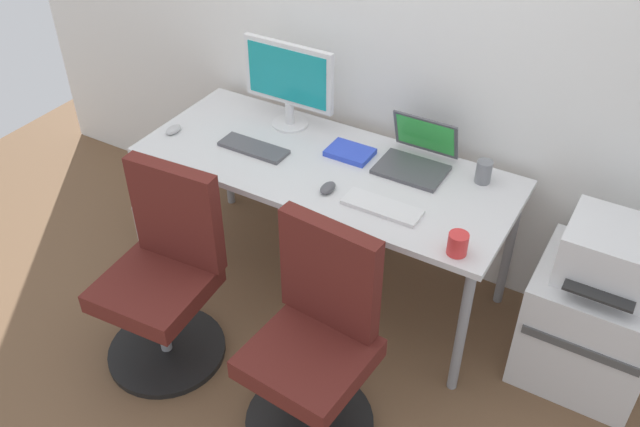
{
  "coord_description": "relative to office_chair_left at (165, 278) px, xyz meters",
  "views": [
    {
      "loc": [
        1.3,
        -2.28,
        2.46
      ],
      "look_at": [
        0.0,
        -0.05,
        0.47
      ],
      "focal_mm": 38.37,
      "sensor_mm": 36.0,
      "label": 1
    }
  ],
  "objects": [
    {
      "name": "printer",
      "position": [
        1.66,
        0.81,
        0.25
      ],
      "size": [
        0.38,
        0.4,
        0.24
      ],
      "color": "silver",
      "rests_on": "side_cabinet"
    },
    {
      "name": "office_chair_right",
      "position": [
        0.76,
        -0.0,
        0.0
      ],
      "size": [
        0.54,
        0.54,
        0.94
      ],
      "color": "black",
      "rests_on": "ground"
    },
    {
      "name": "back_wall",
      "position": [
        0.38,
        1.18,
        0.88
      ],
      "size": [
        4.4,
        0.04,
        2.6
      ],
      "primitive_type": "cube",
      "color": "white",
      "rests_on": "ground"
    },
    {
      "name": "mouse_by_monitor",
      "position": [
        -0.41,
        0.6,
        0.32
      ],
      "size": [
        0.06,
        0.1,
        0.03
      ],
      "primitive_type": "ellipsoid",
      "color": "#B7B7B7",
      "rests_on": "desk"
    },
    {
      "name": "pen_cup",
      "position": [
        1.05,
        0.97,
        0.35
      ],
      "size": [
        0.07,
        0.07,
        0.1
      ],
      "primitive_type": "cylinder",
      "color": "slate",
      "rests_on": "desk"
    },
    {
      "name": "coffee_mug",
      "position": [
        1.13,
        0.45,
        0.35
      ],
      "size": [
        0.08,
        0.08,
        0.09
      ],
      "primitive_type": "cylinder",
      "color": "red",
      "rests_on": "desk"
    },
    {
      "name": "mouse_by_laptop",
      "position": [
        0.5,
        0.56,
        0.32
      ],
      "size": [
        0.06,
        0.1,
        0.03
      ],
      "primitive_type": "ellipsoid",
      "color": "#515156",
      "rests_on": "desk"
    },
    {
      "name": "ground_plane",
      "position": [
        0.38,
        0.74,
        -0.42
      ],
      "size": [
        5.28,
        5.28,
        0.0
      ],
      "primitive_type": "plane",
      "color": "brown"
    },
    {
      "name": "open_laptop",
      "position": [
        0.75,
        0.94,
        0.36
      ],
      "size": [
        0.31,
        0.29,
        0.22
      ],
      "color": "#4C4C51",
      "rests_on": "desk"
    },
    {
      "name": "desktop_monitor",
      "position": [
        0.05,
        0.96,
        0.55
      ],
      "size": [
        0.48,
        0.18,
        0.43
      ],
      "color": "silver",
      "rests_on": "desk"
    },
    {
      "name": "side_cabinet",
      "position": [
        1.66,
        0.82,
        -0.14
      ],
      "size": [
        0.52,
        0.51,
        0.56
      ],
      "color": "silver",
      "rests_on": "ground"
    },
    {
      "name": "keyboard_by_monitor",
      "position": [
        0.02,
        0.67,
        0.31
      ],
      "size": [
        0.34,
        0.12,
        0.02
      ],
      "primitive_type": "cube",
      "color": "#515156",
      "rests_on": "desk"
    },
    {
      "name": "notebook",
      "position": [
        0.44,
        0.86,
        0.32
      ],
      "size": [
        0.21,
        0.15,
        0.03
      ],
      "primitive_type": "cube",
      "color": "blue",
      "rests_on": "desk"
    },
    {
      "name": "keyboard_by_laptop",
      "position": [
        0.76,
        0.56,
        0.31
      ],
      "size": [
        0.34,
        0.12,
        0.02
      ],
      "primitive_type": "cube",
      "color": "silver",
      "rests_on": "desk"
    },
    {
      "name": "water_bottle_on_floor",
      "position": [
        -0.6,
        0.47,
        -0.28
      ],
      "size": [
        0.09,
        0.09,
        0.31
      ],
      "color": "white",
      "rests_on": "ground"
    },
    {
      "name": "office_chair_left",
      "position": [
        0.0,
        0.0,
        0.0
      ],
      "size": [
        0.54,
        0.54,
        0.94
      ],
      "color": "black",
      "rests_on": "ground"
    },
    {
      "name": "desk",
      "position": [
        0.38,
        0.74,
        0.24
      ],
      "size": [
        1.76,
        0.72,
        0.73
      ],
      "color": "silver",
      "rests_on": "ground"
    }
  ]
}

